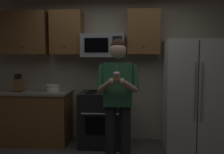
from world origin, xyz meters
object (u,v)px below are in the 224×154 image
object	(u,v)px
oven_range	(102,118)
microwave	(103,46)
refrigerator	(192,95)
person	(118,96)
cupcake	(117,76)
bowl_large_white	(53,88)
knife_block	(19,85)

from	to	relation	value
oven_range	microwave	distance (m)	1.26
refrigerator	person	world-z (taller)	refrigerator
person	cupcake	xyz separation A→B (m)	(-0.00, -0.33, 0.30)
bowl_large_white	cupcake	world-z (taller)	cupcake
refrigerator	knife_block	bearing A→B (deg)	179.82
microwave	person	xyz separation A→B (m)	(0.31, -1.00, -0.72)
refrigerator	cupcake	size ratio (longest dim) A/B	10.35
knife_block	person	distance (m)	1.98
refrigerator	knife_block	xyz separation A→B (m)	(-2.97, 0.01, 0.14)
oven_range	knife_block	distance (m)	1.58
knife_block	person	size ratio (longest dim) A/B	0.18
oven_range	knife_block	bearing A→B (deg)	-178.84
refrigerator	bowl_large_white	size ratio (longest dim) A/B	7.13
person	microwave	bearing A→B (deg)	107.27
refrigerator	cupcake	distance (m)	1.72
refrigerator	bowl_large_white	distance (m)	2.40
microwave	knife_block	xyz separation A→B (m)	(-1.47, -0.15, -0.68)
oven_range	cupcake	xyz separation A→B (m)	(0.31, -1.21, 0.83)
knife_block	cupcake	world-z (taller)	cupcake
knife_block	refrigerator	bearing A→B (deg)	-0.18
refrigerator	knife_block	world-z (taller)	refrigerator
oven_range	person	distance (m)	1.08
knife_block	person	xyz separation A→B (m)	(1.78, -0.86, -0.04)
knife_block	bowl_large_white	bearing A→B (deg)	9.24
knife_block	cupcake	size ratio (longest dim) A/B	1.84
bowl_large_white	cupcake	xyz separation A→B (m)	(1.21, -1.28, 0.31)
oven_range	refrigerator	distance (m)	1.56
bowl_large_white	cupcake	size ratio (longest dim) A/B	1.45
refrigerator	knife_block	size ratio (longest dim) A/B	5.63
oven_range	knife_block	size ratio (longest dim) A/B	2.91
microwave	bowl_large_white	distance (m)	1.16
knife_block	bowl_large_white	size ratio (longest dim) A/B	1.27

